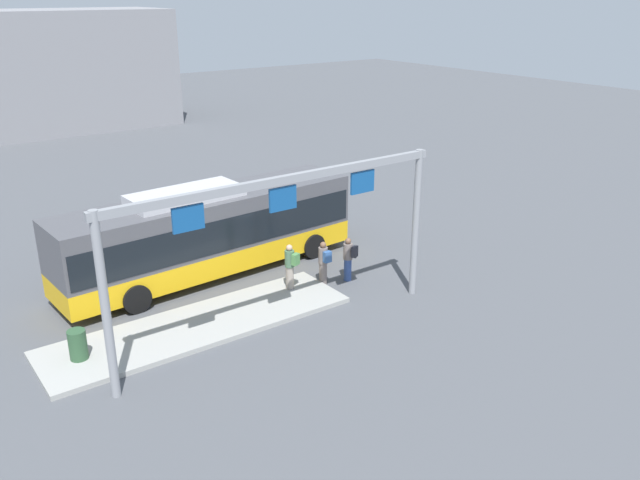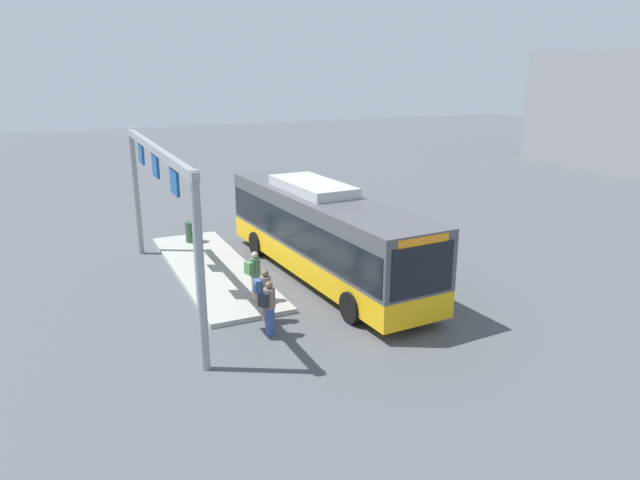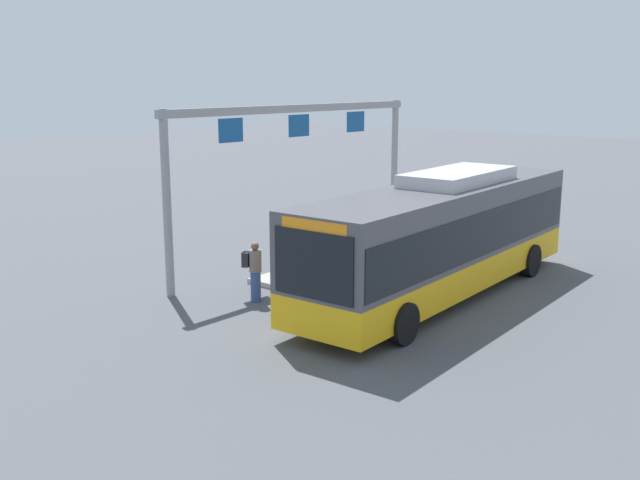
{
  "view_description": "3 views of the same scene",
  "coord_description": "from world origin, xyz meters",
  "px_view_note": "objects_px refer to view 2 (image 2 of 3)",
  "views": [
    {
      "loc": [
        -10.12,
        -20.88,
        10.09
      ],
      "look_at": [
        3.69,
        -1.91,
        1.13
      ],
      "focal_mm": 36.78,
      "sensor_mm": 36.0,
      "label": 1
    },
    {
      "loc": [
        18.47,
        -8.73,
        7.51
      ],
      "look_at": [
        1.24,
        -0.71,
        1.85
      ],
      "focal_mm": 32.65,
      "sensor_mm": 36.0,
      "label": 2
    },
    {
      "loc": [
        17.26,
        10.47,
        5.97
      ],
      "look_at": [
        3.1,
        -1.79,
        1.86
      ],
      "focal_mm": 41.25,
      "sensor_mm": 36.0,
      "label": 3
    }
  ],
  "objects_px": {
    "person_waiting_near": "(255,275)",
    "trash_bin": "(191,232)",
    "bus_main": "(323,230)",
    "person_waiting_mid": "(265,294)",
    "person_boarding": "(269,307)"
  },
  "relations": [
    {
      "from": "person_waiting_near",
      "to": "trash_bin",
      "type": "bearing_deg",
      "value": 70.86
    },
    {
      "from": "bus_main",
      "to": "person_waiting_mid",
      "type": "bearing_deg",
      "value": -52.73
    },
    {
      "from": "bus_main",
      "to": "person_boarding",
      "type": "height_order",
      "value": "bus_main"
    },
    {
      "from": "bus_main",
      "to": "person_waiting_mid",
      "type": "height_order",
      "value": "bus_main"
    },
    {
      "from": "person_boarding",
      "to": "trash_bin",
      "type": "xyz_separation_m",
      "value": [
        -9.88,
        0.02,
        -0.28
      ]
    },
    {
      "from": "bus_main",
      "to": "trash_bin",
      "type": "bearing_deg",
      "value": -153.18
    },
    {
      "from": "person_waiting_near",
      "to": "trash_bin",
      "type": "height_order",
      "value": "person_waiting_near"
    },
    {
      "from": "person_waiting_mid",
      "to": "trash_bin",
      "type": "bearing_deg",
      "value": 92.5
    },
    {
      "from": "bus_main",
      "to": "trash_bin",
      "type": "height_order",
      "value": "bus_main"
    },
    {
      "from": "person_waiting_near",
      "to": "trash_bin",
      "type": "relative_size",
      "value": 1.86
    },
    {
      "from": "bus_main",
      "to": "trash_bin",
      "type": "xyz_separation_m",
      "value": [
        -6.05,
        -3.52,
        -1.2
      ]
    },
    {
      "from": "bus_main",
      "to": "person_boarding",
      "type": "bearing_deg",
      "value": -46.13
    },
    {
      "from": "person_waiting_mid",
      "to": "person_waiting_near",
      "type": "bearing_deg",
      "value": 85.1
    },
    {
      "from": "bus_main",
      "to": "trash_bin",
      "type": "distance_m",
      "value": 7.1
    },
    {
      "from": "person_waiting_near",
      "to": "bus_main",
      "type": "bearing_deg",
      "value": 3.48
    }
  ]
}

